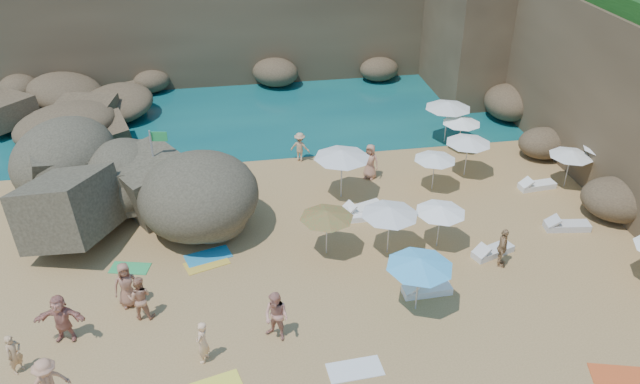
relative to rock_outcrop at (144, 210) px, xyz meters
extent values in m
plane|color=tan|center=(5.54, -6.05, 0.00)|extent=(120.00, 120.00, 0.00)
plane|color=#0C4751|center=(5.54, 23.95, 0.00)|extent=(120.00, 120.00, 0.00)
cube|color=brown|center=(7.54, 18.95, 4.00)|extent=(44.00, 8.00, 8.00)
cube|color=brown|center=(24.54, 1.95, 4.00)|extent=(8.00, 30.00, 8.00)
cube|color=brown|center=(22.54, 13.95, 4.00)|extent=(10.00, 12.00, 8.00)
cylinder|color=white|center=(-10.96, 23.95, 3.00)|extent=(0.10, 0.10, 6.00)
cylinder|color=white|center=(-9.46, 23.95, 3.00)|extent=(0.10, 0.10, 6.00)
cylinder|color=silver|center=(0.76, 0.09, 1.93)|extent=(0.08, 0.08, 3.86)
cube|color=green|center=(1.14, 0.09, 3.55)|extent=(0.67, 0.17, 0.43)
cylinder|color=silver|center=(9.01, -0.28, 1.15)|extent=(0.07, 0.07, 2.29)
cone|color=silver|center=(9.01, -0.28, 2.24)|extent=(2.57, 2.57, 0.39)
cylinder|color=silver|center=(15.74, 4.53, 1.10)|extent=(0.06, 0.06, 2.20)
cone|color=silver|center=(15.74, 4.53, 2.15)|extent=(2.47, 2.47, 0.38)
cylinder|color=silver|center=(15.43, 0.74, 0.98)|extent=(0.06, 0.06, 1.96)
cone|color=white|center=(15.43, 0.74, 1.92)|extent=(2.20, 2.20, 0.34)
cylinder|color=silver|center=(16.09, 3.32, 0.89)|extent=(0.05, 0.05, 1.79)
cone|color=white|center=(16.09, 3.32, 1.74)|extent=(2.01, 2.01, 0.31)
cylinder|color=silver|center=(21.53, -1.30, 1.09)|extent=(0.06, 0.06, 2.19)
cone|color=silver|center=(21.53, -1.30, 2.13)|extent=(2.45, 2.45, 0.37)
cylinder|color=silver|center=(10.00, -4.91, 1.02)|extent=(0.06, 0.06, 2.04)
cone|color=silver|center=(10.00, -4.91, 1.99)|extent=(2.29, 2.29, 0.35)
cylinder|color=silver|center=(7.55, -4.56, 0.96)|extent=(0.06, 0.06, 1.92)
cone|color=#C73F23|center=(7.55, -4.56, 1.87)|extent=(2.15, 2.15, 0.33)
cylinder|color=silver|center=(13.42, -0.32, 0.88)|extent=(0.05, 0.05, 1.77)
cone|color=white|center=(13.42, -0.32, 1.72)|extent=(1.98, 1.98, 0.30)
cylinder|color=silver|center=(19.78, -1.11, 0.91)|extent=(0.05, 0.05, 1.81)
cone|color=silver|center=(19.78, -1.11, 1.77)|extent=(2.03, 2.03, 0.31)
cylinder|color=silver|center=(12.12, -4.82, 0.92)|extent=(0.05, 0.05, 1.84)
cone|color=white|center=(12.12, -4.82, 1.79)|extent=(2.06, 2.06, 0.31)
cylinder|color=silver|center=(10.11, -8.40, 1.06)|extent=(0.06, 0.06, 2.11)
cone|color=#45B4ED|center=(10.11, -8.40, 2.06)|extent=(2.37, 2.37, 0.36)
cube|color=white|center=(9.63, -1.84, 0.16)|extent=(2.13, 1.29, 0.31)
cube|color=white|center=(9.28, -2.33, 0.13)|extent=(1.73, 0.61, 0.27)
cube|color=white|center=(18.38, -1.09, 0.14)|extent=(1.82, 0.75, 0.28)
cube|color=silver|center=(14.15, -5.77, 0.14)|extent=(1.90, 1.17, 0.28)
cube|color=silver|center=(18.03, -4.56, 0.15)|extent=(1.96, 0.89, 0.29)
cube|color=white|center=(10.78, -7.65, 0.14)|extent=(1.83, 0.65, 0.28)
cube|color=white|center=(7.34, -10.89, 0.02)|extent=(1.81, 0.98, 0.03)
cube|color=#248CC5|center=(2.81, -3.99, 0.02)|extent=(1.98, 1.36, 0.03)
cube|color=#D95222|center=(15.53, -12.57, 0.02)|extent=(2.02, 1.39, 0.03)
cube|color=green|center=(-0.22, -4.26, 0.01)|extent=(1.65, 1.11, 0.03)
cube|color=gold|center=(2.75, -4.47, 0.01)|extent=(1.88, 1.34, 0.03)
imported|color=tan|center=(-3.19, -9.14, 0.73)|extent=(0.60, 0.63, 1.45)
imported|color=tan|center=(0.50, -7.20, 0.86)|extent=(0.92, 0.76, 1.72)
imported|color=tan|center=(7.64, 3.63, 0.78)|extent=(1.09, 0.80, 1.56)
imported|color=#AB8155|center=(14.15, -6.47, 0.83)|extent=(0.79, 1.05, 1.66)
imported|color=tan|center=(10.73, 1.25, 0.89)|extent=(0.99, 0.88, 1.79)
imported|color=tan|center=(-1.85, 2.29, 0.79)|extent=(1.52, 0.93, 1.58)
imported|color=#FAC08E|center=(2.62, -9.66, 0.79)|extent=(0.59, 0.68, 1.58)
imported|color=#9E674F|center=(-0.02, -6.48, 0.24)|extent=(1.37, 1.96, 0.48)
imported|color=#BA7361|center=(-1.96, -7.92, 0.24)|extent=(1.91, 2.02, 0.48)
imported|color=tan|center=(5.05, -9.06, 0.35)|extent=(1.88, 2.00, 0.70)
camera|label=1|loc=(3.86, -24.70, 14.99)|focal=35.00mm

